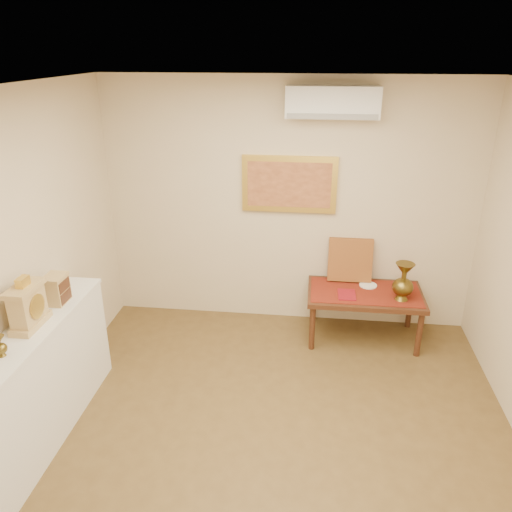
# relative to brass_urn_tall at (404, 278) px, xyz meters

# --- Properties ---
(floor) EXTENTS (4.50, 4.50, 0.00)m
(floor) POSITION_rel_brass_urn_tall_xyz_m (-1.20, -1.75, -0.80)
(floor) COLOR brown
(floor) RESTS_ON ground
(ceiling) EXTENTS (4.50, 4.50, 0.00)m
(ceiling) POSITION_rel_brass_urn_tall_xyz_m (-1.20, -1.75, 1.90)
(ceiling) COLOR white
(ceiling) RESTS_ON ground
(wall_back) EXTENTS (4.00, 0.02, 2.70)m
(wall_back) POSITION_rel_brass_urn_tall_xyz_m (-1.20, 0.50, 0.55)
(wall_back) COLOR beige
(wall_back) RESTS_ON ground
(table_cloth) EXTENTS (1.14, 0.59, 0.01)m
(table_cloth) POSITION_rel_brass_urn_tall_xyz_m (-0.35, 0.13, -0.25)
(table_cloth) COLOR maroon
(table_cloth) RESTS_ON low_table
(brass_urn_tall) EXTENTS (0.21, 0.21, 0.48)m
(brass_urn_tall) POSITION_rel_brass_urn_tall_xyz_m (0.00, 0.00, 0.00)
(brass_urn_tall) COLOR brown
(brass_urn_tall) RESTS_ON table_cloth
(plate) EXTENTS (0.19, 0.19, 0.01)m
(plate) POSITION_rel_brass_urn_tall_xyz_m (-0.31, 0.27, -0.24)
(plate) COLOR white
(plate) RESTS_ON table_cloth
(menu) EXTENTS (0.18, 0.25, 0.01)m
(menu) POSITION_rel_brass_urn_tall_xyz_m (-0.55, 0.02, -0.24)
(menu) COLOR maroon
(menu) RESTS_ON table_cloth
(cushion) EXTENTS (0.47, 0.20, 0.48)m
(cushion) POSITION_rel_brass_urn_tall_xyz_m (-0.51, 0.41, -0.00)
(cushion) COLOR maroon
(cushion) RESTS_ON table_cloth
(display_ledge) EXTENTS (0.37, 2.02, 0.98)m
(display_ledge) POSITION_rel_brass_urn_tall_xyz_m (-3.02, -1.75, -0.31)
(display_ledge) COLOR silver
(display_ledge) RESTS_ON floor
(mantel_clock) EXTENTS (0.17, 0.36, 0.41)m
(mantel_clock) POSITION_rel_brass_urn_tall_xyz_m (-3.03, -1.60, 0.36)
(mantel_clock) COLOR tan
(mantel_clock) RESTS_ON display_ledge
(wooden_chest) EXTENTS (0.16, 0.21, 0.24)m
(wooden_chest) POSITION_rel_brass_urn_tall_xyz_m (-3.01, -1.22, 0.30)
(wooden_chest) COLOR tan
(wooden_chest) RESTS_ON display_ledge
(low_table) EXTENTS (1.20, 0.70, 0.55)m
(low_table) POSITION_rel_brass_urn_tall_xyz_m (-0.35, 0.13, -0.31)
(low_table) COLOR #462415
(low_table) RESTS_ON floor
(painting) EXTENTS (1.00, 0.06, 0.60)m
(painting) POSITION_rel_brass_urn_tall_xyz_m (-1.20, 0.47, 0.80)
(painting) COLOR gold
(painting) RESTS_ON wall_back
(ac_unit) EXTENTS (0.90, 0.25, 0.30)m
(ac_unit) POSITION_rel_brass_urn_tall_xyz_m (-0.80, 0.37, 1.65)
(ac_unit) COLOR silver
(ac_unit) RESTS_ON wall_back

